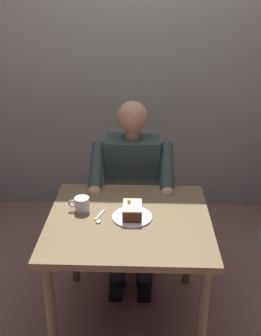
{
  "coord_description": "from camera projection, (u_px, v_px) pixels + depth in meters",
  "views": [
    {
      "loc": [
        -0.07,
        1.79,
        1.82
      ],
      "look_at": [
        -0.01,
        -0.1,
        0.95
      ],
      "focal_mm": 42.07,
      "sensor_mm": 36.0,
      "label": 1
    }
  ],
  "objects": [
    {
      "name": "chair",
      "position": [
        133.0,
        193.0,
        2.81
      ],
      "size": [
        0.42,
        0.42,
        0.88
      ],
      "color": "brown",
      "rests_on": "ground"
    },
    {
      "name": "seated_person",
      "position": [
        132.0,
        189.0,
        2.6
      ],
      "size": [
        0.53,
        0.58,
        1.18
      ],
      "color": "#2D3E39",
      "rests_on": "ground"
    },
    {
      "name": "cake_slice",
      "position": [
        132.0,
        210.0,
        2.08
      ],
      "size": [
        0.1,
        0.14,
        0.09
      ],
      "color": "brown",
      "rests_on": "dessert_plate"
    },
    {
      "name": "dining_table",
      "position": [
        129.0,
        233.0,
        2.13
      ],
      "size": [
        0.87,
        0.79,
        0.7
      ],
      "color": "brown",
      "rests_on": "ground"
    },
    {
      "name": "cafe_rear_panel",
      "position": [
        136.0,
        33.0,
        3.08
      ],
      "size": [
        6.4,
        0.12,
        3.0
      ],
      "primitive_type": "cube",
      "color": "gray",
      "rests_on": "ground"
    },
    {
      "name": "dessert_plate",
      "position": [
        132.0,
        217.0,
        2.1
      ],
      "size": [
        0.21,
        0.21,
        0.01
      ],
      "primitive_type": "cylinder",
      "color": "white",
      "rests_on": "dining_table"
    },
    {
      "name": "coffee_cup",
      "position": [
        82.0,
        204.0,
        2.14
      ],
      "size": [
        0.12,
        0.08,
        0.08
      ],
      "color": "silver",
      "rests_on": "dining_table"
    },
    {
      "name": "dessert_spoon",
      "position": [
        99.0,
        218.0,
        2.08
      ],
      "size": [
        0.05,
        0.14,
        0.01
      ],
      "color": "silver",
      "rests_on": "dining_table"
    },
    {
      "name": "ground_plane",
      "position": [
        129.0,
        318.0,
        2.38
      ],
      "size": [
        14.0,
        14.0,
        0.0
      ],
      "primitive_type": "plane",
      "color": "#896152"
    }
  ]
}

